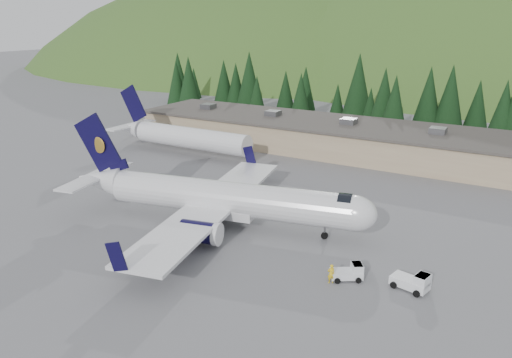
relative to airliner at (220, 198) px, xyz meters
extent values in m
plane|color=#5D5D61|center=(1.05, 0.22, -3.25)|extent=(600.00, 600.00, 0.00)
cylinder|color=white|center=(1.05, 0.22, 0.16)|extent=(28.25, 9.45, 3.77)
ellipsoid|color=white|center=(14.79, 3.10, 0.16)|extent=(5.57, 4.70, 3.77)
cylinder|color=black|center=(13.81, 2.90, 0.61)|extent=(2.01, 3.33, 3.11)
cone|color=white|center=(-15.63, -3.28, 0.56)|extent=(6.66, 4.92, 3.77)
cube|color=white|center=(0.07, 0.01, -1.42)|extent=(8.51, 4.79, 1.00)
cube|color=white|center=(-0.91, -0.19, -0.84)|extent=(12.39, 34.49, 0.35)
cube|color=black|center=(-5.88, 16.18, 0.46)|extent=(2.02, 0.56, 2.88)
cube|color=black|center=(1.11, -17.18, 0.46)|extent=(2.02, 0.56, 2.88)
cylinder|color=black|center=(-1.12, 5.71, -1.69)|extent=(4.59, 3.12, 2.31)
cylinder|color=white|center=(0.74, 6.10, -1.69)|extent=(1.09, 2.52, 2.45)
cube|color=white|center=(-1.12, 5.71, -1.14)|extent=(2.21, 0.70, 0.90)
cylinder|color=black|center=(1.26, -5.68, -1.69)|extent=(4.59, 3.12, 2.31)
cylinder|color=white|center=(3.13, -5.29, -1.69)|extent=(1.09, 2.52, 2.45)
cube|color=white|center=(1.26, -5.68, -1.14)|extent=(2.21, 0.70, 0.90)
cube|color=black|center=(-15.43, -3.24, 5.26)|extent=(6.13, 1.57, 7.36)
ellipsoid|color=gold|center=(-15.28, -3.00, 5.06)|extent=(1.98, 0.58, 1.99)
ellipsoid|color=gold|center=(-15.20, -3.39, 5.06)|extent=(1.98, 0.58, 1.99)
cube|color=black|center=(-12.88, -2.70, 2.65)|extent=(2.76, 0.81, 1.99)
cube|color=white|center=(-16.12, -3.38, 1.07)|extent=(5.12, 12.80, 0.22)
cylinder|color=slate|center=(11.84, 2.48, -2.34)|extent=(0.24, 0.24, 1.80)
cylinder|color=black|center=(11.84, 2.48, -2.86)|extent=(0.80, 0.43, 0.76)
cylinder|color=slate|center=(-2.45, 2.25, -2.24)|extent=(0.28, 0.28, 2.01)
cylinder|color=black|center=(-2.06, 2.33, -2.69)|extent=(1.15, 0.57, 1.10)
cylinder|color=black|center=(-2.84, 2.17, -2.69)|extent=(1.15, 0.57, 1.10)
cylinder|color=slate|center=(-1.34, -3.05, -2.24)|extent=(0.28, 0.28, 2.01)
cylinder|color=black|center=(-0.95, -2.96, -2.69)|extent=(1.15, 0.57, 1.10)
cylinder|color=black|center=(-1.73, -3.13, -2.69)|extent=(1.15, 0.57, 1.10)
cylinder|color=white|center=(-20.95, 22.22, -0.05)|extent=(22.00, 3.60, 3.60)
cone|color=white|center=(-34.95, 22.22, 0.15)|extent=(5.00, 3.60, 3.60)
cube|color=black|center=(-33.95, 22.22, 4.75)|extent=(5.82, 0.28, 6.89)
cube|color=white|center=(-34.95, 22.22, 0.75)|extent=(2.40, 11.00, 0.20)
cube|color=white|center=(16.98, -4.62, -2.72)|extent=(3.20, 2.77, 0.67)
cube|color=white|center=(17.79, -4.10, -2.14)|extent=(1.54, 1.65, 0.86)
cube|color=black|center=(17.79, -4.10, -1.76)|extent=(1.40, 1.52, 0.10)
cylinder|color=black|center=(17.37, -3.45, -2.98)|extent=(0.57, 0.47, 0.54)
cylinder|color=black|center=(18.21, -4.74, -2.98)|extent=(0.57, 0.47, 0.54)
cylinder|color=black|center=(15.76, -4.49, -2.98)|extent=(0.57, 0.47, 0.54)
cylinder|color=black|center=(16.59, -5.78, -2.98)|extent=(0.57, 0.47, 0.54)
cube|color=white|center=(22.43, -3.39, -2.65)|extent=(3.52, 2.27, 0.76)
cube|color=white|center=(23.49, -3.62, -2.00)|extent=(1.38, 1.71, 0.97)
cube|color=black|center=(23.49, -3.62, -1.57)|extent=(1.25, 1.58, 0.11)
cylinder|color=black|center=(23.67, -2.77, -2.94)|extent=(0.64, 0.36, 0.61)
cylinder|color=black|center=(23.31, -4.47, -2.94)|extent=(0.64, 0.36, 0.61)
cylinder|color=black|center=(21.55, -2.32, -2.94)|extent=(0.64, 0.36, 0.61)
cylinder|color=black|center=(21.19, -4.01, -2.94)|extent=(0.64, 0.36, 0.61)
cube|color=tan|center=(-3.95, 38.22, -0.85)|extent=(70.00, 16.00, 4.80)
cube|color=#47423D|center=(-3.95, 38.22, 1.70)|extent=(71.00, 17.00, 0.40)
cube|color=slate|center=(-28.95, 38.22, 2.35)|extent=(2.50, 2.50, 1.00)
cube|color=slate|center=(-13.95, 38.22, 2.35)|extent=(2.50, 2.50, 1.00)
cube|color=slate|center=(1.05, 38.22, 2.35)|extent=(2.50, 2.50, 1.00)
cube|color=slate|center=(16.05, 38.22, 2.35)|extent=(2.50, 2.50, 1.00)
imported|color=yellow|center=(16.02, -5.95, -2.32)|extent=(0.80, 0.77, 1.84)
cone|color=black|center=(-59.32, 66.53, 4.57)|extent=(5.73, 5.73, 11.72)
cone|color=black|center=(-54.77, 67.59, 2.23)|extent=(4.01, 4.01, 8.21)
cone|color=black|center=(-50.53, 54.96, 4.04)|extent=(5.34, 5.34, 10.92)
cone|color=black|center=(-46.54, 54.82, 4.66)|extent=(5.80, 5.80, 11.86)
cone|color=black|center=(-41.28, 62.38, 4.02)|extent=(5.32, 5.32, 10.89)
cone|color=black|center=(-37.54, 62.16, 3.70)|extent=(5.09, 5.09, 10.41)
cone|color=black|center=(-33.32, 61.64, 5.37)|extent=(6.32, 6.32, 12.92)
cone|color=black|center=(-27.67, 55.69, 2.58)|extent=(4.27, 4.27, 8.74)
cone|color=black|center=(-24.80, 64.56, 2.86)|extent=(4.48, 4.48, 9.16)
cone|color=black|center=(-19.50, 64.50, 3.57)|extent=(5.00, 5.00, 10.23)
cone|color=black|center=(-17.00, 56.72, 3.20)|extent=(4.73, 4.73, 9.67)
cone|color=black|center=(-11.37, 64.51, 1.57)|extent=(3.53, 3.53, 7.23)
cone|color=black|center=(-6.25, 63.50, 5.61)|extent=(6.49, 6.49, 13.28)
cone|color=black|center=(-2.45, 61.01, 1.65)|extent=(3.59, 3.59, 7.35)
cone|color=black|center=(1.48, 57.22, 4.34)|extent=(5.56, 5.56, 11.38)
cone|color=black|center=(4.51, 54.30, 3.75)|extent=(5.13, 5.13, 10.50)
cone|color=black|center=(9.58, 60.75, 4.54)|extent=(5.71, 5.71, 11.68)
cone|color=black|center=(13.65, 61.01, 4.84)|extent=(5.93, 5.93, 12.14)
cone|color=black|center=(18.61, 63.28, 3.20)|extent=(4.73, 4.73, 9.67)
cone|color=black|center=(23.95, 54.91, 3.89)|extent=(5.23, 5.23, 10.70)
ellipsoid|color=#395E24|center=(-88.95, 170.22, -78.25)|extent=(336.00, 240.00, 240.00)
camera|label=1|loc=(30.40, -43.91, 19.70)|focal=35.00mm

